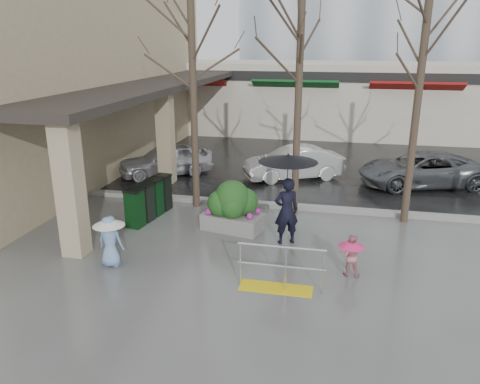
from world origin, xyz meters
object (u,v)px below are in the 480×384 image
at_px(tree_midwest, 301,38).
at_px(car_c, 421,169).
at_px(tree_mideast, 423,53).
at_px(child_blue, 110,236).
at_px(planter, 233,206).
at_px(handrail, 279,273).
at_px(woman, 287,188).
at_px(child_pink, 351,252).
at_px(tree_west, 192,44).
at_px(car_a, 166,160).
at_px(news_boxes, 150,200).
at_px(car_b, 294,163).

distance_m(tree_midwest, car_c, 7.43).
bearing_deg(tree_mideast, child_blue, -147.96).
xyz_separation_m(planter, car_c, (5.88, 5.65, -0.07)).
xyz_separation_m(handrail, planter, (-1.75, 3.10, 0.32)).
height_order(handrail, woman, woman).
bearing_deg(woman, child_pink, 112.90).
bearing_deg(child_pink, handrail, 35.78).
relative_size(handrail, tree_mideast, 0.29).
height_order(planter, car_c, planter).
bearing_deg(tree_west, car_a, 124.74).
height_order(tree_midwest, woman, tree_midwest).
xyz_separation_m(news_boxes, car_b, (3.83, 5.19, 0.05)).
bearing_deg(car_a, tree_west, 0.51).
bearing_deg(car_b, tree_midwest, -19.17).
relative_size(tree_midwest, child_pink, 7.03).
bearing_deg(car_b, tree_west, -61.00).
relative_size(handrail, car_c, 0.42).
bearing_deg(tree_midwest, child_blue, -130.96).
height_order(tree_mideast, car_c, tree_mideast).
distance_m(planter, car_a, 6.38).
bearing_deg(child_blue, car_c, -132.41).
height_order(news_boxes, car_c, car_c).
bearing_deg(tree_midwest, tree_west, -180.00).
relative_size(tree_midwest, car_c, 1.54).
relative_size(woman, child_blue, 1.96).
height_order(handrail, car_a, car_a).
xyz_separation_m(car_a, car_c, (9.80, 0.62, 0.00)).
height_order(child_blue, news_boxes, child_blue).
bearing_deg(handrail, tree_midwest, 91.91).
distance_m(news_boxes, car_a, 4.79).
bearing_deg(handrail, child_pink, 33.12).
bearing_deg(car_a, woman, 10.15).
xyz_separation_m(tree_midwest, planter, (-1.59, -1.70, -4.54)).
height_order(tree_mideast, child_pink, tree_mideast).
relative_size(planter, car_c, 0.40).
xyz_separation_m(woman, news_boxes, (-4.28, 1.01, -0.97)).
distance_m(child_pink, planter, 3.89).
distance_m(news_boxes, car_b, 6.45).
bearing_deg(planter, tree_midwest, 46.97).
distance_m(tree_west, car_b, 6.52).
relative_size(handrail, child_blue, 1.51).
distance_m(tree_west, woman, 5.30).
height_order(planter, news_boxes, planter).
bearing_deg(car_c, tree_midwest, -63.84).
distance_m(tree_mideast, child_pink, 5.96).
height_order(child_blue, car_c, car_c).
relative_size(tree_west, car_a, 1.84).
bearing_deg(news_boxes, handrail, -29.43).
bearing_deg(car_c, tree_west, -78.66).
bearing_deg(woman, car_a, -70.55).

